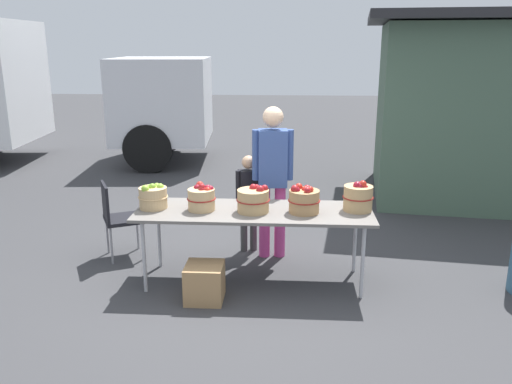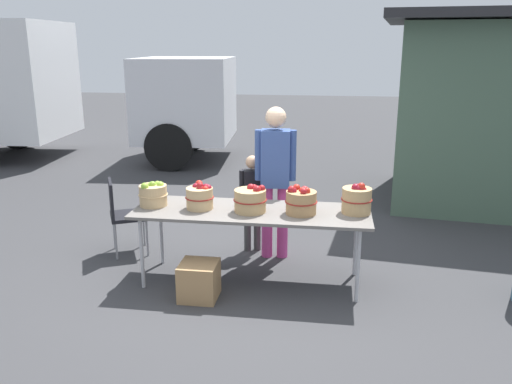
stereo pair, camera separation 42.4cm
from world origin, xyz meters
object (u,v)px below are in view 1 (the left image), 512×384
(produce_crate, at_px, (205,282))
(apple_basket_red_1, at_px, (253,200))
(market_table, at_px, (254,214))
(vendor_adult, at_px, (273,171))
(child_customer, at_px, (249,196))
(apple_basket_red_0, at_px, (202,198))
(apple_basket_red_3, at_px, (358,197))
(apple_basket_green_0, at_px, (153,197))
(apple_basket_red_2, at_px, (304,200))
(folding_chair, at_px, (117,214))

(produce_crate, bearing_deg, apple_basket_red_1, 42.23)
(market_table, xyz_separation_m, vendor_adult, (0.16, 0.67, 0.28))
(child_customer, bearing_deg, apple_basket_red_1, 77.02)
(apple_basket_red_0, bearing_deg, vendor_adult, 45.97)
(market_table, xyz_separation_m, apple_basket_red_3, (1.01, 0.06, 0.18))
(apple_basket_green_0, height_order, apple_basket_red_0, apple_basket_red_0)
(produce_crate, bearing_deg, child_customer, 75.77)
(apple_basket_red_1, relative_size, child_customer, 0.29)
(apple_basket_red_0, xyz_separation_m, apple_basket_red_2, (0.99, -0.02, 0.00))
(apple_basket_red_1, bearing_deg, folding_chair, 159.88)
(apple_basket_green_0, relative_size, apple_basket_red_3, 0.96)
(apple_basket_red_1, distance_m, apple_basket_red_2, 0.48)
(apple_basket_red_1, relative_size, apple_basket_red_2, 1.05)
(apple_basket_red_3, relative_size, child_customer, 0.27)
(apple_basket_red_2, distance_m, child_customer, 1.06)
(apple_basket_red_3, bearing_deg, vendor_adult, 144.23)
(apple_basket_red_3, distance_m, child_customer, 1.37)
(market_table, bearing_deg, folding_chair, 161.35)
(market_table, distance_m, produce_crate, 0.81)
(apple_basket_green_0, relative_size, apple_basket_red_2, 0.95)
(vendor_adult, relative_size, child_customer, 1.50)
(folding_chair, bearing_deg, child_customer, -104.75)
(apple_basket_red_3, relative_size, vendor_adult, 0.18)
(vendor_adult, bearing_deg, apple_basket_red_2, 110.09)
(apple_basket_red_0, xyz_separation_m, apple_basket_red_3, (1.51, 0.08, 0.02))
(folding_chair, distance_m, produce_crate, 1.51)
(apple_basket_red_1, bearing_deg, child_customer, 97.58)
(produce_crate, bearing_deg, apple_basket_green_0, 141.53)
(child_customer, height_order, folding_chair, child_customer)
(apple_basket_green_0, height_order, apple_basket_red_2, apple_basket_red_2)
(apple_basket_red_2, bearing_deg, apple_basket_red_3, 10.29)
(apple_basket_green_0, bearing_deg, apple_basket_red_2, -1.94)
(apple_basket_red_0, distance_m, produce_crate, 0.82)
(folding_chair, relative_size, produce_crate, 2.47)
(apple_basket_green_0, height_order, folding_chair, apple_basket_green_0)
(vendor_adult, bearing_deg, market_table, 72.27)
(child_customer, bearing_deg, apple_basket_red_2, 104.51)
(child_customer, bearing_deg, market_table, 77.62)
(market_table, distance_m, child_customer, 0.82)
(apple_basket_red_0, xyz_separation_m, apple_basket_red_1, (0.50, -0.02, -0.00))
(apple_basket_red_1, xyz_separation_m, produce_crate, (-0.43, -0.39, -0.69))
(produce_crate, bearing_deg, apple_basket_red_2, 23.47)
(folding_chair, xyz_separation_m, produce_crate, (1.12, -0.96, -0.33))
(apple_basket_red_0, relative_size, child_customer, 0.25)
(apple_basket_red_1, relative_size, produce_crate, 0.93)
(market_table, relative_size, apple_basket_red_2, 7.42)
(apple_basket_red_0, height_order, produce_crate, apple_basket_red_0)
(apple_basket_green_0, xyz_separation_m, produce_crate, (0.56, -0.45, -0.69))
(apple_basket_green_0, bearing_deg, apple_basket_red_1, -3.24)
(apple_basket_red_3, distance_m, produce_crate, 1.68)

